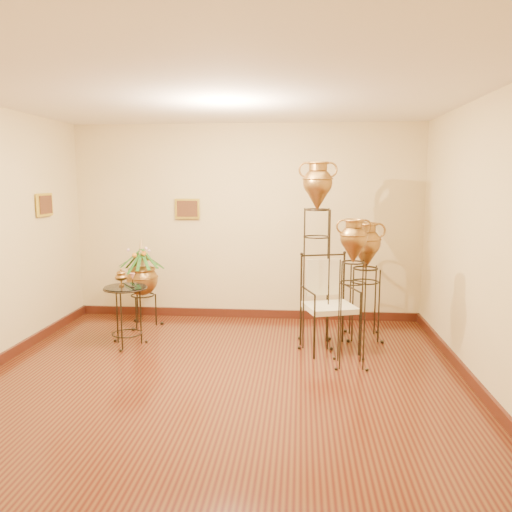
# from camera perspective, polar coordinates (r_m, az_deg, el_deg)

# --- Properties ---
(ground) EXTENTS (5.00, 5.00, 0.00)m
(ground) POSITION_cam_1_polar(r_m,az_deg,el_deg) (5.11, -4.24, -14.49)
(ground) COLOR #562F14
(ground) RESTS_ON ground
(room_shell) EXTENTS (5.02, 5.02, 2.81)m
(room_shell) POSITION_cam_1_polar(r_m,az_deg,el_deg) (4.72, -4.53, 5.30)
(room_shell) COLOR beige
(room_shell) RESTS_ON ground
(amphora_tall) EXTENTS (0.48, 0.48, 2.25)m
(amphora_tall) POSITION_cam_1_polar(r_m,az_deg,el_deg) (6.02, 6.92, 0.40)
(amphora_tall) COLOR black
(amphora_tall) RESTS_ON ground
(amphora_mid) EXTENTS (0.46, 0.46, 1.63)m
(amphora_mid) POSITION_cam_1_polar(r_m,az_deg,el_deg) (5.45, 10.92, -4.06)
(amphora_mid) COLOR black
(amphora_mid) RESTS_ON ground
(amphora_short) EXTENTS (0.57, 0.57, 1.52)m
(amphora_short) POSITION_cam_1_polar(r_m,az_deg,el_deg) (6.47, 12.35, -2.72)
(amphora_short) COLOR black
(amphora_short) RESTS_ON ground
(planter_urn) EXTENTS (0.85, 0.85, 1.26)m
(planter_urn) POSITION_cam_1_polar(r_m,az_deg,el_deg) (7.04, -12.90, -2.24)
(planter_urn) COLOR black
(planter_urn) RESTS_ON ground
(armchair) EXTENTS (0.78, 0.76, 1.13)m
(armchair) POSITION_cam_1_polar(r_m,az_deg,el_deg) (5.97, 8.43, -5.40)
(armchair) COLOR black
(armchair) RESTS_ON ground
(side_table) EXTENTS (0.66, 0.66, 0.93)m
(side_table) POSITION_cam_1_polar(r_m,az_deg,el_deg) (6.31, -14.60, -6.53)
(side_table) COLOR black
(side_table) RESTS_ON ground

